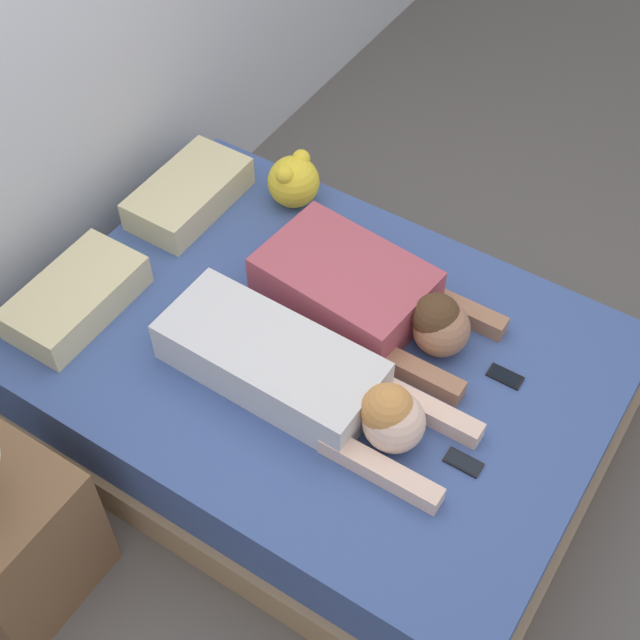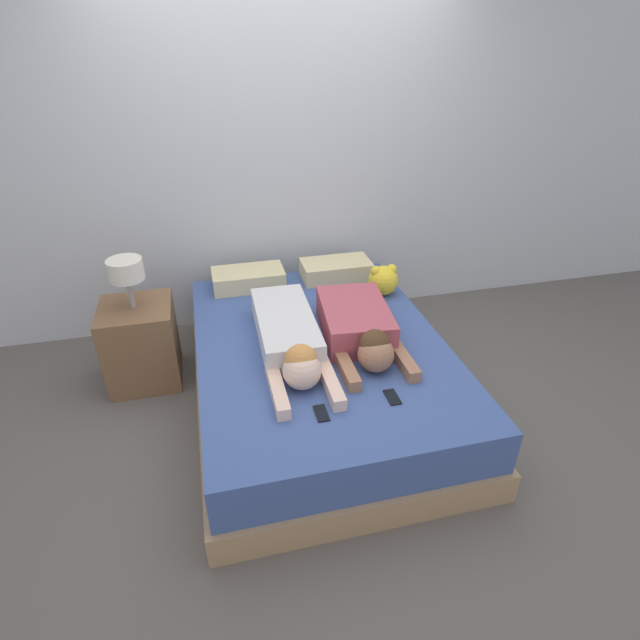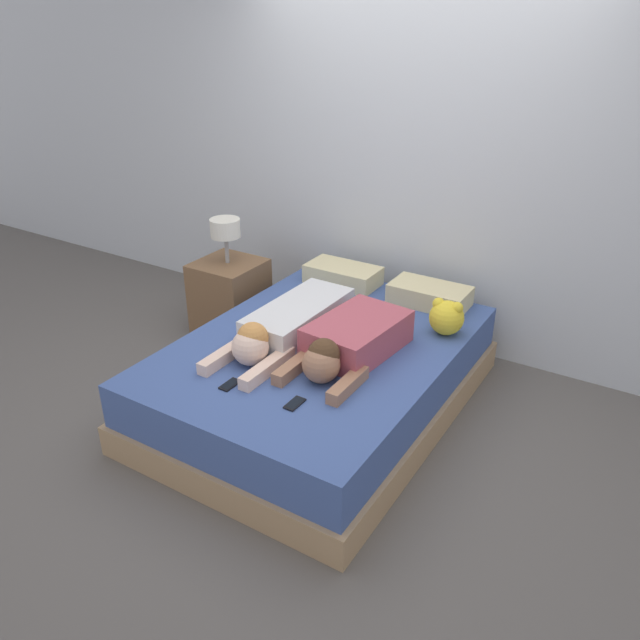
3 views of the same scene
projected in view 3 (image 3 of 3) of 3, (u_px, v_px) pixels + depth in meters
name	position (u px, v px, depth m)	size (l,w,h in m)	color
ground_plane	(320.00, 405.00, 3.91)	(12.00, 12.00, 0.00)	#5B5651
wall_back	(413.00, 161.00, 4.25)	(12.00, 0.06, 2.60)	silver
bed	(320.00, 375.00, 3.81)	(1.55, 2.11, 0.45)	tan
pillow_head_left	(343.00, 275.00, 4.49)	(0.52, 0.28, 0.13)	beige
pillow_head_right	(430.00, 295.00, 4.17)	(0.52, 0.28, 0.13)	beige
person_left	(286.00, 325.00, 3.71)	(0.35, 1.13, 0.24)	silver
person_right	(349.00, 342.00, 3.51)	(0.45, 0.90, 0.24)	#B24C59
cell_phone_left	(230.00, 385.00, 3.29)	(0.06, 0.12, 0.01)	black
cell_phone_right	(295.00, 404.00, 3.13)	(0.06, 0.12, 0.01)	black
plush_toy	(447.00, 317.00, 3.77)	(0.21, 0.21, 0.22)	yellow
nightstand	(230.00, 294.00, 4.68)	(0.46, 0.46, 0.89)	brown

